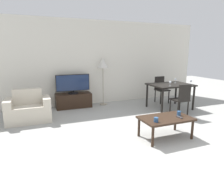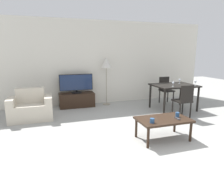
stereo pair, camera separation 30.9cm
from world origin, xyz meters
name	(u,v)px [view 1 (the left image)]	position (x,y,z in m)	size (l,w,h in m)	color
ground_plane	(162,157)	(0.00, 0.00, 0.00)	(18.00, 18.00, 0.00)	#9E9E99
wall_back	(94,63)	(0.00, 3.88, 1.35)	(7.72, 0.06, 2.70)	silver
armchair	(29,110)	(-2.06, 2.69, 0.30)	(1.05, 0.61, 0.80)	beige
tv_stand	(74,100)	(-0.77, 3.58, 0.22)	(1.08, 0.46, 0.45)	black
tv	(73,84)	(-0.77, 3.57, 0.74)	(1.03, 0.32, 0.59)	black
coffee_table	(166,120)	(0.51, 0.62, 0.38)	(1.02, 0.62, 0.43)	black
dining_table	(170,87)	(1.95, 2.38, 0.67)	(1.23, 0.92, 0.76)	black
dining_chair_near	(181,98)	(1.73, 1.62, 0.50)	(0.40, 0.40, 0.88)	black
dining_chair_far	(161,88)	(2.16, 3.15, 0.50)	(0.40, 0.40, 0.88)	black
floor_lamp	(103,65)	(0.20, 3.56, 1.31)	(0.36, 0.36, 1.52)	gray
remote_primary	(179,117)	(0.75, 0.52, 0.44)	(0.04, 0.15, 0.02)	#38383D
cup_white_near	(179,113)	(0.83, 0.64, 0.47)	(0.08, 0.08, 0.09)	navy
cup_colored_far	(156,120)	(0.17, 0.48, 0.47)	(0.08, 0.08, 0.09)	navy
wine_glass_left	(170,82)	(1.71, 2.10, 0.86)	(0.07, 0.07, 0.15)	silver
wine_glass_center	(175,80)	(2.24, 2.53, 0.86)	(0.07, 0.07, 0.15)	silver
wine_glass_right	(191,81)	(2.46, 2.10, 0.86)	(0.07, 0.07, 0.15)	silver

